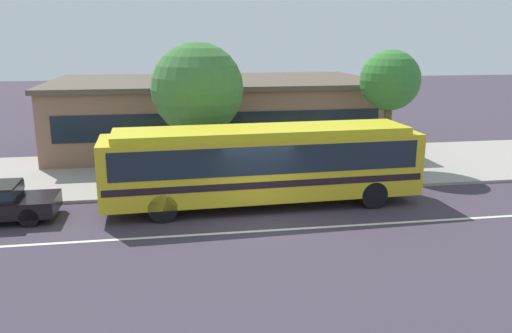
% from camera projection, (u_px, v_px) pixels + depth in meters
% --- Properties ---
extents(ground_plane, '(120.00, 120.00, 0.00)m').
position_uv_depth(ground_plane, '(261.00, 222.00, 17.89)').
color(ground_plane, '#3C3341').
extents(sidewalk_slab, '(60.00, 8.00, 0.12)m').
position_uv_depth(sidewalk_slab, '(235.00, 169.00, 24.72)').
color(sidewalk_slab, '#9D948C').
rests_on(sidewalk_slab, ground_plane).
extents(lane_stripe_center, '(56.00, 0.16, 0.01)m').
position_uv_depth(lane_stripe_center, '(266.00, 231.00, 17.13)').
color(lane_stripe_center, silver).
rests_on(lane_stripe_center, ground_plane).
extents(transit_bus, '(11.61, 2.92, 2.93)m').
position_uv_depth(transit_bus, '(263.00, 161.00, 19.26)').
color(transit_bus, gold).
rests_on(transit_bus, ground_plane).
extents(pedestrian_waiting_near_sign, '(0.46, 0.46, 1.64)m').
position_uv_depth(pedestrian_waiting_near_sign, '(176.00, 165.00, 21.32)').
color(pedestrian_waiting_near_sign, '#706450').
rests_on(pedestrian_waiting_near_sign, sidewalk_slab).
extents(pedestrian_walking_along_curb, '(0.47, 0.47, 1.74)m').
position_uv_depth(pedestrian_walking_along_curb, '(343.00, 160.00, 21.86)').
color(pedestrian_walking_along_curb, '#716556').
rests_on(pedestrian_walking_along_curb, sidewalk_slab).
extents(pedestrian_standing_by_tree, '(0.35, 0.35, 1.64)m').
position_uv_depth(pedestrian_standing_by_tree, '(261.00, 165.00, 21.22)').
color(pedestrian_standing_by_tree, '#1A244B').
rests_on(pedestrian_standing_by_tree, sidewalk_slab).
extents(bus_stop_sign, '(0.08, 0.44, 2.65)m').
position_uv_depth(bus_stop_sign, '(348.00, 144.00, 21.63)').
color(bus_stop_sign, gray).
rests_on(bus_stop_sign, sidewalk_slab).
extents(street_tree_near_stop, '(3.95, 3.95, 5.80)m').
position_uv_depth(street_tree_near_stop, '(198.00, 89.00, 22.43)').
color(street_tree_near_stop, brown).
rests_on(street_tree_near_stop, sidewalk_slab).
extents(street_tree_mid_block, '(2.75, 2.75, 5.43)m').
position_uv_depth(street_tree_mid_block, '(390.00, 81.00, 23.93)').
color(street_tree_mid_block, brown).
rests_on(street_tree_mid_block, sidewalk_slab).
extents(station_building, '(17.47, 9.34, 3.78)m').
position_uv_depth(station_building, '(214.00, 113.00, 29.57)').
color(station_building, '#88634E').
rests_on(station_building, ground_plane).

